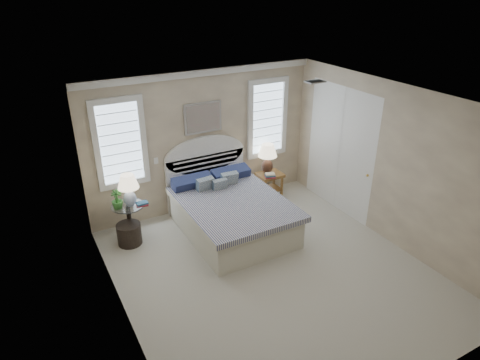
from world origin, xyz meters
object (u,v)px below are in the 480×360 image
side_table_left (129,217)px  floor_pot (129,234)px  bed (229,210)px  nightstand_right (270,180)px  lamp_left (128,187)px  lamp_right (268,155)px

side_table_left → floor_pot: side_table_left is taller
bed → nightstand_right: bearing=28.0°
nightstand_right → side_table_left: bearing=-178.1°
nightstand_right → lamp_left: (-2.90, -0.13, 0.60)m
bed → floor_pot: size_ratio=5.54×
side_table_left → lamp_right: size_ratio=1.01×
floor_pot → lamp_right: bearing=7.2°
bed → side_table_left: 1.75m
side_table_left → nightstand_right: side_table_left is taller
bed → lamp_right: bearing=31.1°
bed → lamp_left: bearing=160.7°
side_table_left → floor_pot: (-0.08, -0.20, -0.20)m
nightstand_right → lamp_left: size_ratio=0.91×
lamp_right → side_table_left: bearing=-176.5°
floor_pot → lamp_left: (0.12, 0.17, 0.80)m
side_table_left → lamp_left: size_ratio=1.09×
bed → side_table_left: (-1.65, 0.59, 0.00)m
bed → side_table_left: bearing=160.3°
bed → lamp_right: 1.58m
bed → side_table_left: bed is taller
side_table_left → floor_pot: bearing=-110.8°
nightstand_right → bed: bearing=-152.0°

